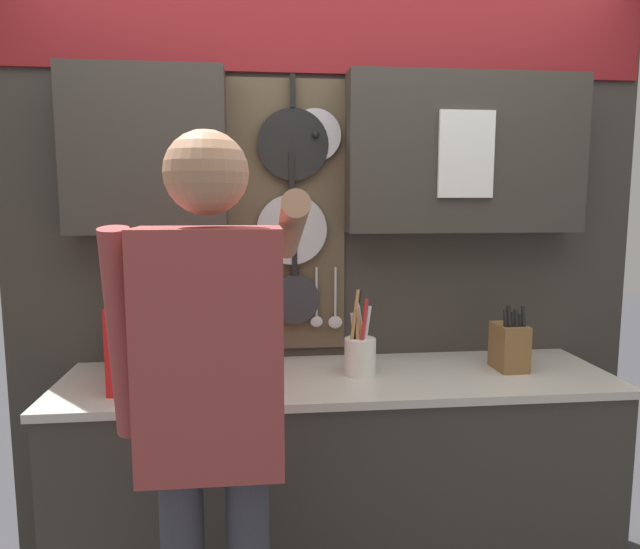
# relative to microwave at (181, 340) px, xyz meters

# --- Properties ---
(base_cabinet_counter) EXTENTS (2.11, 0.60, 0.93)m
(base_cabinet_counter) POSITION_rel_microwave_xyz_m (0.59, -0.01, -0.62)
(base_cabinet_counter) COLOR #38332D
(base_cabinet_counter) RESTS_ON ground_plane
(back_wall_unit) EXTENTS (2.68, 0.22, 2.47)m
(back_wall_unit) POSITION_rel_microwave_xyz_m (0.61, 0.26, 0.40)
(back_wall_unit) COLOR #38332D
(back_wall_unit) RESTS_ON ground_plane
(microwave) EXTENTS (0.46, 0.36, 0.31)m
(microwave) POSITION_rel_microwave_xyz_m (0.00, 0.00, 0.00)
(microwave) COLOR red
(microwave) RESTS_ON base_cabinet_counter
(knife_block) EXTENTS (0.11, 0.15, 0.27)m
(knife_block) POSITION_rel_microwave_xyz_m (1.28, 0.00, -0.06)
(knife_block) COLOR brown
(knife_block) RESTS_ON base_cabinet_counter
(utensil_crock) EXTENTS (0.12, 0.12, 0.33)m
(utensil_crock) POSITION_rel_microwave_xyz_m (0.67, 0.00, -0.07)
(utensil_crock) COLOR white
(utensil_crock) RESTS_ON base_cabinet_counter
(person) EXTENTS (0.54, 0.68, 1.78)m
(person) POSITION_rel_microwave_xyz_m (0.16, -0.60, -0.01)
(person) COLOR #383842
(person) RESTS_ON ground_plane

